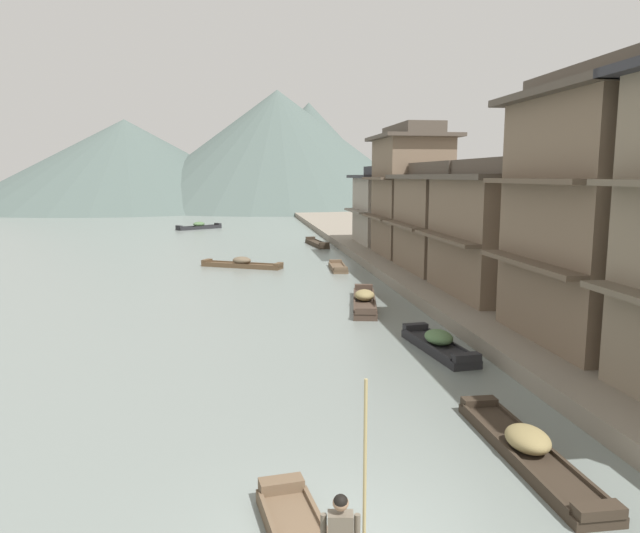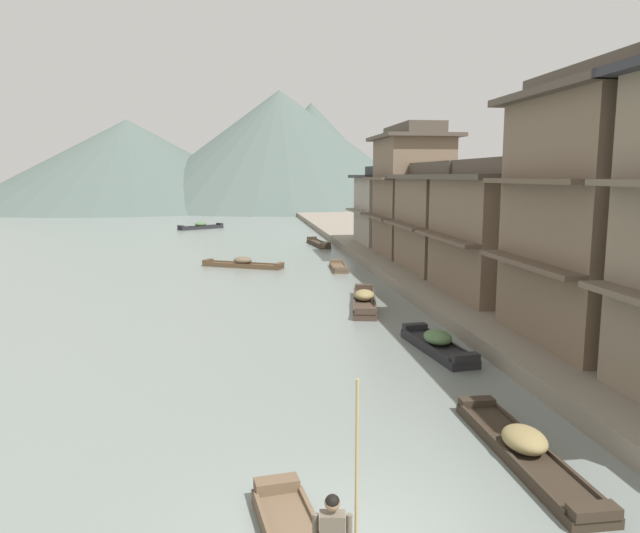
{
  "view_description": "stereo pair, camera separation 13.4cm",
  "coord_description": "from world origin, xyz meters",
  "px_view_note": "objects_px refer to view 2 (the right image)",
  "views": [
    {
      "loc": [
        -1.59,
        -8.75,
        5.91
      ],
      "look_at": [
        2.0,
        18.42,
        1.75
      ],
      "focal_mm": 33.58,
      "sensor_mm": 36.0,
      "label": 1
    },
    {
      "loc": [
        -1.45,
        -8.76,
        5.91
      ],
      "look_at": [
        2.0,
        18.42,
        1.75
      ],
      "focal_mm": 33.58,
      "sensor_mm": 36.0,
      "label": 2
    }
  ],
  "objects_px": {
    "boat_midriver_upstream": "(524,449)",
    "house_waterfront_tall": "(511,229)",
    "boat_upstream_distant": "(243,264)",
    "house_waterfront_end": "(392,206)",
    "boat_moored_third": "(437,344)",
    "house_waterfront_narrow": "(451,218)",
    "boat_midriver_drifting": "(364,301)",
    "boat_moored_nearest": "(318,244)",
    "house_waterfront_far": "(412,192)",
    "boat_moored_far": "(201,227)",
    "house_waterfront_second": "(602,209)",
    "boat_moored_second": "(339,267)"
  },
  "relations": [
    {
      "from": "boat_moored_nearest",
      "to": "house_waterfront_end",
      "type": "distance_m",
      "value": 7.4
    },
    {
      "from": "boat_moored_far",
      "to": "boat_midriver_upstream",
      "type": "bearing_deg",
      "value": -79.47
    },
    {
      "from": "boat_midriver_upstream",
      "to": "house_waterfront_far",
      "type": "xyz_separation_m",
      "value": [
        5.56,
        28.5,
        4.64
      ]
    },
    {
      "from": "boat_moored_third",
      "to": "house_waterfront_tall",
      "type": "height_order",
      "value": "house_waterfront_tall"
    },
    {
      "from": "boat_moored_nearest",
      "to": "house_waterfront_far",
      "type": "relative_size",
      "value": 0.6
    },
    {
      "from": "boat_midriver_upstream",
      "to": "house_waterfront_tall",
      "type": "relative_size",
      "value": 0.69
    },
    {
      "from": "boat_upstream_distant",
      "to": "house_waterfront_tall",
      "type": "distance_m",
      "value": 18.25
    },
    {
      "from": "house_waterfront_second",
      "to": "house_waterfront_tall",
      "type": "height_order",
      "value": "house_waterfront_second"
    },
    {
      "from": "boat_moored_nearest",
      "to": "boat_moored_third",
      "type": "xyz_separation_m",
      "value": [
        0.16,
        -31.53,
        0.09
      ]
    },
    {
      "from": "boat_moored_third",
      "to": "house_waterfront_narrow",
      "type": "bearing_deg",
      "value": 69.16
    },
    {
      "from": "house_waterfront_second",
      "to": "house_waterfront_narrow",
      "type": "xyz_separation_m",
      "value": [
        0.42,
        15.13,
        -1.31
      ]
    },
    {
      "from": "boat_moored_nearest",
      "to": "house_waterfront_tall",
      "type": "distance_m",
      "value": 25.61
    },
    {
      "from": "boat_moored_far",
      "to": "house_waterfront_far",
      "type": "bearing_deg",
      "value": -60.52
    },
    {
      "from": "house_waterfront_end",
      "to": "boat_moored_far",
      "type": "bearing_deg",
      "value": 127.87
    },
    {
      "from": "boat_moored_far",
      "to": "boat_midriver_upstream",
      "type": "relative_size",
      "value": 0.92
    },
    {
      "from": "boat_midriver_upstream",
      "to": "boat_midriver_drifting",
      "type": "bearing_deg",
      "value": 91.41
    },
    {
      "from": "house_waterfront_second",
      "to": "boat_moored_far",
      "type": "bearing_deg",
      "value": 107.8
    },
    {
      "from": "boat_moored_second",
      "to": "house_waterfront_tall",
      "type": "height_order",
      "value": "house_waterfront_tall"
    },
    {
      "from": "boat_midriver_drifting",
      "to": "boat_midriver_upstream",
      "type": "relative_size",
      "value": 1.08
    },
    {
      "from": "boat_moored_far",
      "to": "house_waterfront_second",
      "type": "distance_m",
      "value": 53.2
    },
    {
      "from": "boat_midriver_drifting",
      "to": "boat_moored_far",
      "type": "bearing_deg",
      "value": 103.69
    },
    {
      "from": "boat_upstream_distant",
      "to": "house_waterfront_end",
      "type": "height_order",
      "value": "house_waterfront_end"
    },
    {
      "from": "boat_moored_far",
      "to": "house_waterfront_end",
      "type": "distance_m",
      "value": 27.31
    },
    {
      "from": "house_waterfront_tall",
      "to": "house_waterfront_far",
      "type": "xyz_separation_m",
      "value": [
        -0.74,
        13.93,
        1.31
      ]
    },
    {
      "from": "boat_moored_third",
      "to": "boat_upstream_distant",
      "type": "bearing_deg",
      "value": 108.23
    },
    {
      "from": "boat_moored_third",
      "to": "house_waterfront_far",
      "type": "relative_size",
      "value": 0.49
    },
    {
      "from": "boat_moored_far",
      "to": "house_waterfront_narrow",
      "type": "xyz_separation_m",
      "value": [
        16.62,
        -35.33,
        3.27
      ]
    },
    {
      "from": "boat_moored_nearest",
      "to": "boat_midriver_drifting",
      "type": "bearing_deg",
      "value": -92.09
    },
    {
      "from": "house_waterfront_narrow",
      "to": "boat_moored_nearest",
      "type": "bearing_deg",
      "value": 107.42
    },
    {
      "from": "boat_midriver_drifting",
      "to": "house_waterfront_second",
      "type": "bearing_deg",
      "value": -54.73
    },
    {
      "from": "house_waterfront_narrow",
      "to": "house_waterfront_second",
      "type": "bearing_deg",
      "value": -91.59
    },
    {
      "from": "house_waterfront_tall",
      "to": "house_waterfront_end",
      "type": "distance_m",
      "value": 21.13
    },
    {
      "from": "boat_moored_second",
      "to": "boat_moored_far",
      "type": "xyz_separation_m",
      "value": [
        -10.78,
        31.17,
        0.13
      ]
    },
    {
      "from": "boat_moored_nearest",
      "to": "boat_upstream_distant",
      "type": "relative_size",
      "value": 0.98
    },
    {
      "from": "boat_midriver_drifting",
      "to": "house_waterfront_tall",
      "type": "height_order",
      "value": "house_waterfront_tall"
    },
    {
      "from": "boat_moored_second",
      "to": "house_waterfront_end",
      "type": "distance_m",
      "value": 11.89
    },
    {
      "from": "house_waterfront_far",
      "to": "house_waterfront_end",
      "type": "height_order",
      "value": "house_waterfront_far"
    },
    {
      "from": "boat_midriver_drifting",
      "to": "house_waterfront_narrow",
      "type": "height_order",
      "value": "house_waterfront_narrow"
    },
    {
      "from": "boat_moored_second",
      "to": "boat_moored_third",
      "type": "xyz_separation_m",
      "value": [
        0.51,
        -18.18,
        0.12
      ]
    },
    {
      "from": "boat_midriver_upstream",
      "to": "house_waterfront_tall",
      "type": "height_order",
      "value": "house_waterfront_tall"
    },
    {
      "from": "house_waterfront_second",
      "to": "house_waterfront_far",
      "type": "bearing_deg",
      "value": 90.08
    },
    {
      "from": "boat_moored_nearest",
      "to": "house_waterfront_second",
      "type": "distance_m",
      "value": 33.37
    },
    {
      "from": "boat_moored_second",
      "to": "boat_moored_third",
      "type": "bearing_deg",
      "value": -88.41
    },
    {
      "from": "boat_moored_third",
      "to": "house_waterfront_second",
      "type": "distance_m",
      "value": 6.82
    },
    {
      "from": "boat_midriver_drifting",
      "to": "house_waterfront_second",
      "type": "xyz_separation_m",
      "value": [
        5.96,
        -8.43,
        4.6
      ]
    },
    {
      "from": "house_waterfront_narrow",
      "to": "boat_midriver_drifting",
      "type": "bearing_deg",
      "value": -133.57
    },
    {
      "from": "boat_midriver_drifting",
      "to": "boat_moored_third",
      "type": "bearing_deg",
      "value": -81.88
    },
    {
      "from": "boat_moored_third",
      "to": "boat_midriver_upstream",
      "type": "relative_size",
      "value": 0.8
    },
    {
      "from": "house_waterfront_tall",
      "to": "house_waterfront_far",
      "type": "relative_size",
      "value": 0.89
    },
    {
      "from": "boat_upstream_distant",
      "to": "house_waterfront_tall",
      "type": "xyz_separation_m",
      "value": [
        12.2,
        -13.15,
        3.32
      ]
    }
  ]
}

